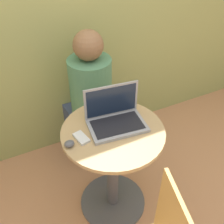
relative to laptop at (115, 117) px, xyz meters
name	(u,v)px	position (x,y,z in m)	size (l,w,h in m)	color
ground_plane	(113,201)	(-0.04, -0.05, -0.81)	(12.00, 12.00, 0.00)	tan
back_wall	(60,2)	(-0.04, 0.80, 0.49)	(7.00, 0.05, 2.60)	#939956
round_table	(113,161)	(-0.04, -0.05, -0.34)	(0.64, 0.64, 0.76)	#4C4C51
laptop	(115,117)	(0.00, 0.00, 0.00)	(0.37, 0.26, 0.24)	gray
cell_phone	(81,138)	(-0.24, -0.04, -0.04)	(0.08, 0.12, 0.02)	silver
computer_mouse	(69,144)	(-0.32, -0.06, -0.03)	(0.06, 0.05, 0.04)	#4C4C51
person_seated	(89,108)	(0.03, 0.54, -0.31)	(0.34, 0.51, 1.19)	#3D4766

